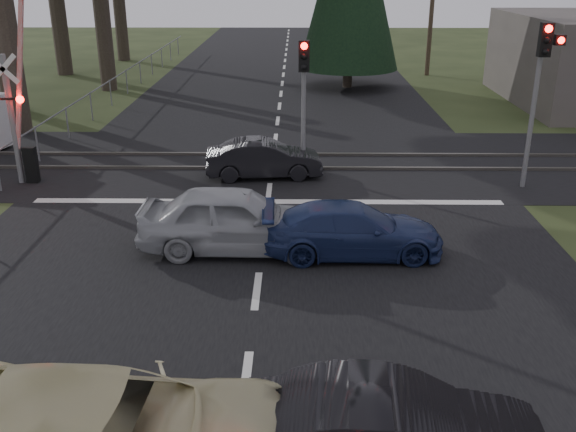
{
  "coord_description": "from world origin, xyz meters",
  "views": [
    {
      "loc": [
        0.78,
        -8.49,
        6.17
      ],
      "look_at": [
        0.62,
        3.85,
        1.3
      ],
      "focal_mm": 40.0,
      "sensor_mm": 36.0,
      "label": 1
    }
  ],
  "objects_px": {
    "crossing_signal": "(19,115)",
    "traffic_signal_right": "(541,75)",
    "traffic_signal_center": "(304,85)",
    "dark_car_far": "(264,159)",
    "blue_sedan": "(352,230)",
    "silver_car": "(236,220)"
  },
  "relations": [
    {
      "from": "crossing_signal",
      "to": "traffic_signal_right",
      "type": "distance_m",
      "value": 14.88
    },
    {
      "from": "traffic_signal_center",
      "to": "traffic_signal_right",
      "type": "bearing_deg",
      "value": -10.41
    },
    {
      "from": "dark_car_far",
      "to": "blue_sedan",
      "type": "bearing_deg",
      "value": -163.39
    },
    {
      "from": "crossing_signal",
      "to": "silver_car",
      "type": "height_order",
      "value": "crossing_signal"
    },
    {
      "from": "traffic_signal_right",
      "to": "silver_car",
      "type": "distance_m",
      "value": 9.63
    },
    {
      "from": "silver_car",
      "to": "blue_sedan",
      "type": "relative_size",
      "value": 1.08
    },
    {
      "from": "traffic_signal_right",
      "to": "traffic_signal_center",
      "type": "height_order",
      "value": "traffic_signal_right"
    },
    {
      "from": "crossing_signal",
      "to": "silver_car",
      "type": "xyz_separation_m",
      "value": [
        6.69,
        -4.79,
        -1.31
      ]
    },
    {
      "from": "blue_sedan",
      "to": "traffic_signal_right",
      "type": "bearing_deg",
      "value": -51.2
    },
    {
      "from": "traffic_signal_center",
      "to": "silver_car",
      "type": "distance_m",
      "value": 6.24
    },
    {
      "from": "silver_car",
      "to": "blue_sedan",
      "type": "distance_m",
      "value": 2.66
    },
    {
      "from": "crossing_signal",
      "to": "traffic_signal_right",
      "type": "bearing_deg",
      "value": -1.21
    },
    {
      "from": "traffic_signal_center",
      "to": "dark_car_far",
      "type": "relative_size",
      "value": 1.16
    },
    {
      "from": "crossing_signal",
      "to": "dark_car_far",
      "type": "distance_m",
      "value": 7.25
    },
    {
      "from": "crossing_signal",
      "to": "traffic_signal_center",
      "type": "distance_m",
      "value": 8.36
    },
    {
      "from": "traffic_signal_center",
      "to": "dark_car_far",
      "type": "xyz_separation_m",
      "value": [
        -1.2,
        -0.26,
        -2.22
      ]
    },
    {
      "from": "dark_car_far",
      "to": "silver_car",
      "type": "bearing_deg",
      "value": 170.62
    },
    {
      "from": "traffic_signal_right",
      "to": "dark_car_far",
      "type": "relative_size",
      "value": 1.33
    },
    {
      "from": "traffic_signal_center",
      "to": "blue_sedan",
      "type": "relative_size",
      "value": 1.01
    },
    {
      "from": "traffic_signal_right",
      "to": "dark_car_far",
      "type": "height_order",
      "value": "traffic_signal_right"
    },
    {
      "from": "dark_car_far",
      "to": "crossing_signal",
      "type": "bearing_deg",
      "value": 89.82
    },
    {
      "from": "traffic_signal_right",
      "to": "blue_sedan",
      "type": "xyz_separation_m",
      "value": [
        -5.49,
        -4.67,
        -2.73
      ]
    }
  ]
}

